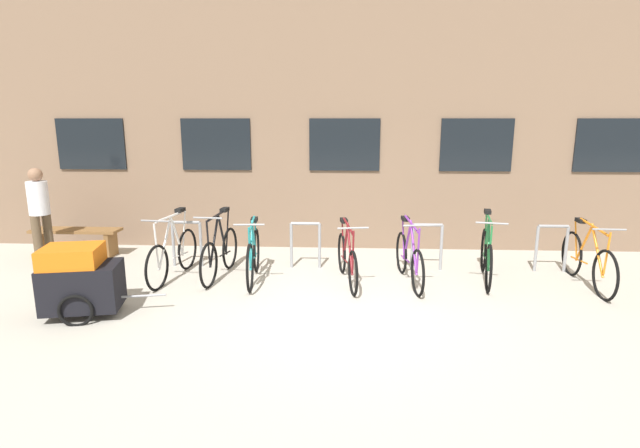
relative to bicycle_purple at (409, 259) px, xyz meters
The scene contains 14 objects.
ground_plane 1.63m from the bicycle_purple, 128.87° to the right, with size 42.00×42.00×0.00m, color #B2ADA0.
storefront_building 5.77m from the bicycle_purple, 100.77° to the left, with size 28.00×6.60×5.16m.
bike_rack 0.92m from the bicycle_purple, 133.40° to the left, with size 6.52×0.05×0.78m.
bicycle_purple is the anchor object (origin of this frame).
bicycle_white 3.64m from the bicycle_purple, behind, with size 0.44×1.72×1.07m.
bicycle_teal 2.38m from the bicycle_purple, behind, with size 0.44×1.67×1.00m.
bicycle_maroon 0.94m from the bicycle_purple, behind, with size 0.45×1.69×0.98m.
bicycle_orange 2.62m from the bicycle_purple, ahead, with size 0.44×1.82×1.01m.
bicycle_green 1.21m from the bicycle_purple, ahead, with size 0.51×1.72×1.07m.
bicycle_black 2.94m from the bicycle_purple, behind, with size 0.44×1.66×1.07m.
bike_trailer 4.53m from the bicycle_purple, 160.89° to the right, with size 1.48×0.77×0.92m.
wooden_bench 5.95m from the bicycle_purple, 168.57° to the left, with size 1.58×0.40×0.50m.
person_by_bench 6.07m from the bicycle_purple, behind, with size 0.32×0.35×1.67m.
backpack 5.17m from the bicycle_purple, behind, with size 0.28×0.20×0.44m, color black.
Camera 1 is at (0.01, -5.83, 2.44)m, focal length 27.07 mm.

